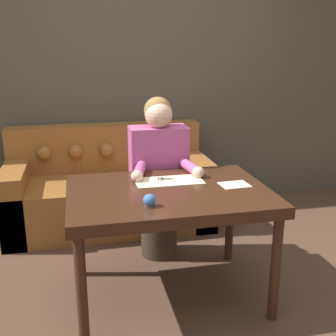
% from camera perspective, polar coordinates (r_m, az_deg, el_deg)
% --- Properties ---
extents(ground_plane, '(16.00, 16.00, 0.00)m').
position_cam_1_polar(ground_plane, '(2.89, 0.74, -16.90)').
color(ground_plane, '#4C3323').
extents(wall_back, '(8.00, 0.06, 2.60)m').
position_cam_1_polar(wall_back, '(4.14, -4.77, 12.31)').
color(wall_back, '#474238').
rests_on(wall_back, ground_plane).
extents(dining_table, '(1.23, 0.88, 0.73)m').
position_cam_1_polar(dining_table, '(2.61, 0.09, -4.54)').
color(dining_table, '#381E11').
rests_on(dining_table, ground_plane).
extents(couch, '(1.79, 0.85, 0.87)m').
position_cam_1_polar(couch, '(3.89, -7.98, -2.96)').
color(couch, brown).
rests_on(couch, ground_plane).
extents(person, '(0.49, 0.56, 1.23)m').
position_cam_1_polar(person, '(3.15, -1.26, -1.42)').
color(person, '#33281E').
rests_on(person, ground_plane).
extents(pattern_paper_main, '(0.44, 0.21, 0.00)m').
position_cam_1_polar(pattern_paper_main, '(2.74, 0.14, -1.76)').
color(pattern_paper_main, beige).
rests_on(pattern_paper_main, dining_table).
extents(pattern_paper_offcut, '(0.19, 0.15, 0.00)m').
position_cam_1_polar(pattern_paper_offcut, '(2.70, 9.00, -2.25)').
color(pattern_paper_offcut, beige).
rests_on(pattern_paper_offcut, dining_table).
extents(scissors, '(0.24, 0.11, 0.01)m').
position_cam_1_polar(scissors, '(2.78, 0.16, -1.52)').
color(scissors, silver).
rests_on(scissors, dining_table).
extents(pin_cushion, '(0.07, 0.07, 0.07)m').
position_cam_1_polar(pin_cushion, '(2.31, -2.52, -4.46)').
color(pin_cushion, '#4C3828').
rests_on(pin_cushion, dining_table).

